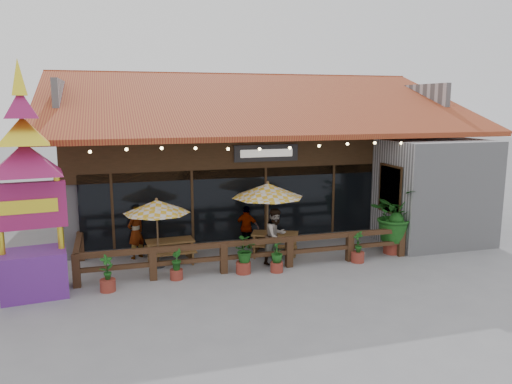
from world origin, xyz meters
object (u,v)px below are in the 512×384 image
object	(u,v)px
umbrella_right	(268,191)
picnic_table_left	(170,247)
thai_sign_tower	(26,165)
umbrella_left	(157,207)
picnic_table_right	(275,240)
tropical_plant	(394,216)

from	to	relation	value
umbrella_right	picnic_table_left	xyz separation A→B (m)	(-3.06, 0.26, -1.66)
picnic_table_left	thai_sign_tower	xyz separation A→B (m)	(-3.63, -1.79, 2.88)
umbrella_left	picnic_table_right	world-z (taller)	umbrella_left
umbrella_right	picnic_table_left	distance (m)	3.49
picnic_table_right	thai_sign_tower	size ratio (longest dim) A/B	0.29
picnic_table_right	umbrella_left	bearing A→B (deg)	-176.47
umbrella_right	thai_sign_tower	size ratio (longest dim) A/B	0.39
umbrella_right	picnic_table_right	size ratio (longest dim) A/B	1.34
umbrella_right	tropical_plant	size ratio (longest dim) A/B	1.16
thai_sign_tower	picnic_table_right	bearing A→B (deg)	13.05
picnic_table_right	umbrella_right	bearing A→B (deg)	-163.61
thai_sign_tower	umbrella_left	bearing A→B (deg)	23.24
tropical_plant	picnic_table_right	bearing A→B (deg)	165.22
umbrella_left	umbrella_right	world-z (taller)	umbrella_right
umbrella_left	tropical_plant	distance (m)	7.53
umbrella_left	thai_sign_tower	bearing A→B (deg)	-156.76
umbrella_right	picnic_table_right	xyz separation A→B (m)	(0.28, 0.08, -1.64)
umbrella_left	umbrella_right	size ratio (longest dim) A/B	0.92
umbrella_right	picnic_table_right	world-z (taller)	umbrella_right
picnic_table_left	tropical_plant	xyz separation A→B (m)	(7.06, -1.16, 0.77)
umbrella_right	picnic_table_left	size ratio (longest dim) A/B	1.67
umbrella_left	umbrella_right	bearing A→B (deg)	2.44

